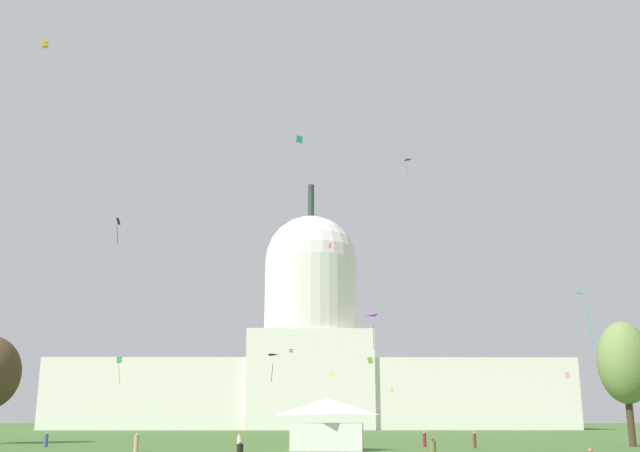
# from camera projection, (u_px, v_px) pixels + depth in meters

# --- Properties ---
(capitol_building) EXTENTS (139.08, 26.54, 68.78)m
(capitol_building) POSITION_uv_depth(u_px,v_px,m) (311.00, 359.00, 204.23)
(capitol_building) COLOR silver
(capitol_building) RESTS_ON ground_plane
(event_tent) EXTENTS (7.72, 5.83, 4.99)m
(event_tent) POSITION_uv_depth(u_px,v_px,m) (328.00, 424.00, 73.30)
(event_tent) COLOR white
(event_tent) RESTS_ON ground_plane
(tree_east_mid) EXTENTS (8.63, 8.49, 13.72)m
(tree_east_mid) POSITION_uv_depth(u_px,v_px,m) (625.00, 363.00, 83.85)
(tree_east_mid) COLOR #42301E
(tree_east_mid) RESTS_ON ground_plane
(person_olive_aisle_center) EXTENTS (0.49, 0.49, 1.79)m
(person_olive_aisle_center) POSITION_uv_depth(u_px,v_px,m) (433.00, 451.00, 52.14)
(person_olive_aisle_center) COLOR olive
(person_olive_aisle_center) RESTS_ON ground_plane
(person_maroon_back_center) EXTENTS (0.52, 0.52, 1.68)m
(person_maroon_back_center) POSITION_uv_depth(u_px,v_px,m) (424.00, 440.00, 80.87)
(person_maroon_back_center) COLOR maroon
(person_maroon_back_center) RESTS_ON ground_plane
(person_tan_lawn_far_left) EXTENTS (0.55, 0.55, 1.69)m
(person_tan_lawn_far_left) POSITION_uv_depth(u_px,v_px,m) (136.00, 443.00, 69.45)
(person_tan_lawn_far_left) COLOR tan
(person_tan_lawn_far_left) RESTS_ON ground_plane
(person_denim_mid_right) EXTENTS (0.62, 0.62, 1.57)m
(person_denim_mid_right) POSITION_uv_depth(u_px,v_px,m) (46.00, 440.00, 80.63)
(person_denim_mid_right) COLOR #3D5684
(person_denim_mid_right) RESTS_ON ground_plane
(person_white_mid_left) EXTENTS (0.56, 0.56, 1.49)m
(person_white_mid_left) POSITION_uv_depth(u_px,v_px,m) (239.00, 442.00, 75.99)
(person_white_mid_left) COLOR silver
(person_white_mid_left) RESTS_ON ground_plane
(person_maroon_front_right) EXTENTS (0.48, 0.48, 1.67)m
(person_maroon_front_right) POSITION_uv_depth(u_px,v_px,m) (475.00, 440.00, 78.06)
(person_maroon_front_right) COLOR maroon
(person_maroon_front_right) RESTS_ON ground_plane
(kite_black_mid) EXTENTS (0.62, 0.60, 4.16)m
(kite_black_mid) POSITION_uv_depth(u_px,v_px,m) (118.00, 225.00, 114.31)
(kite_black_mid) COLOR black
(kite_green_low) EXTENTS (0.72, 0.68, 3.67)m
(kite_green_low) POSITION_uv_depth(u_px,v_px,m) (119.00, 361.00, 97.53)
(kite_green_low) COLOR green
(kite_yellow_low) EXTENTS (0.69, 0.68, 2.92)m
(kite_yellow_low) POSITION_uv_depth(u_px,v_px,m) (392.00, 389.00, 164.63)
(kite_yellow_low) COLOR yellow
(kite_gold_high) EXTENTS (1.09, 1.04, 2.31)m
(kite_gold_high) POSITION_uv_depth(u_px,v_px,m) (45.00, 44.00, 106.85)
(kite_gold_high) COLOR gold
(kite_turquoise_low) EXTENTS (1.70, 1.54, 4.15)m
(kite_turquoise_low) POSITION_uv_depth(u_px,v_px,m) (589.00, 302.00, 65.03)
(kite_turquoise_low) COLOR teal
(kite_magenta_mid) EXTENTS (0.54, 0.66, 1.00)m
(kite_magenta_mid) POSITION_uv_depth(u_px,v_px,m) (330.00, 246.00, 138.15)
(kite_magenta_mid) COLOR #D1339E
(kite_pink_low) EXTENTS (0.70, 0.20, 0.78)m
(kite_pink_low) POSITION_uv_depth(u_px,v_px,m) (568.00, 375.00, 108.49)
(kite_pink_low) COLOR pink
(kite_orange_low) EXTENTS (1.92, 1.22, 0.38)m
(kite_orange_low) POSITION_uv_depth(u_px,v_px,m) (333.00, 377.00, 174.25)
(kite_orange_low) COLOR orange
(kite_red_mid) EXTENTS (0.88, 0.90, 0.91)m
(kite_red_mid) POSITION_uv_depth(u_px,v_px,m) (291.00, 351.00, 182.64)
(kite_red_mid) COLOR red
(kite_cyan_high) EXTENTS (0.90, 0.74, 0.92)m
(kite_cyan_high) POSITION_uv_depth(u_px,v_px,m) (299.00, 139.00, 97.64)
(kite_cyan_high) COLOR #33BCDB
(kite_lime_low) EXTENTS (0.98, 0.59, 1.05)m
(kite_lime_low) POSITION_uv_depth(u_px,v_px,m) (370.00, 360.00, 109.18)
(kite_lime_low) COLOR #8CD133
(kite_blue_high) EXTENTS (1.33, 1.36, 2.10)m
(kite_blue_high) POSITION_uv_depth(u_px,v_px,m) (406.00, 162.00, 110.15)
(kite_blue_high) COLOR blue
(kite_violet_low) EXTENTS (1.39, 1.37, 3.29)m
(kite_violet_low) POSITION_uv_depth(u_px,v_px,m) (374.00, 322.00, 77.28)
(kite_violet_low) COLOR purple
(kite_black_low) EXTENTS (1.49, 1.52, 3.18)m
(kite_black_low) POSITION_uv_depth(u_px,v_px,m) (270.00, 360.00, 97.83)
(kite_black_low) COLOR black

